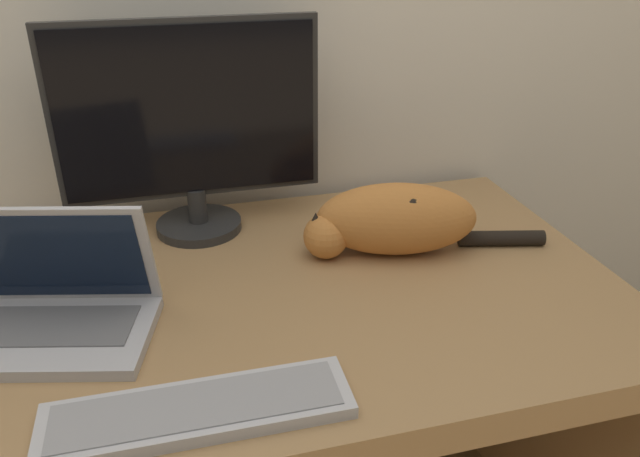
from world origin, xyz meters
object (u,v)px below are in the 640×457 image
Objects in this scene: monitor at (190,126)px; laptop at (50,310)px; external_keyboard at (199,411)px; cat at (393,219)px.

monitor reaches higher than laptop.
laptop is at bearing 130.28° from external_keyboard.
laptop is at bearing -156.00° from cat.
monitor is 1.26× the size of external_keyboard.
monitor is at bearing 85.59° from external_keyboard.
cat reaches higher than external_keyboard.
monitor is 1.07× the size of cat.
laptop reaches higher than cat.
laptop is (-0.26, -0.32, -0.19)m from monitor.
monitor is 0.45m from cat.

